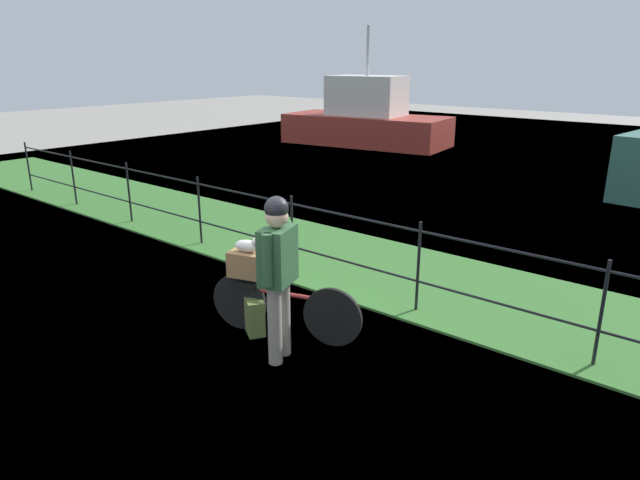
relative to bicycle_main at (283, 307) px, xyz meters
The scene contains 10 objects.
ground_plane 0.92m from the bicycle_main, 103.94° to the right, with size 60.00×60.00×0.00m, color gray.
grass_strip 2.38m from the bicycle_main, 94.99° to the left, with size 27.00×2.40×0.03m, color #38702D.
harbor_water 9.73m from the bicycle_main, 91.20° to the left, with size 30.00×30.00×0.00m, color slate.
iron_fence 1.51m from the bicycle_main, 97.93° to the left, with size 18.04×0.04×1.12m.
bicycle_main is the anchor object (origin of this frame).
wooden_crate 0.60m from the bicycle_main, 161.71° to the right, with size 0.39×0.25×0.28m, color olive.
terrier_dog 0.76m from the bicycle_main, 161.71° to the right, with size 0.32×0.22×0.18m.
cyclist_person 0.82m from the bicycle_main, 50.91° to the right, with size 0.37×0.52×1.68m.
backpack_on_paving 0.35m from the bicycle_main, 152.21° to the right, with size 0.28×0.18×0.40m, color olive.
moored_boat_near 14.51m from the bicycle_main, 121.81° to the left, with size 5.88×3.06×3.92m.
Camera 1 is at (4.09, -3.23, 2.91)m, focal length 31.90 mm.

